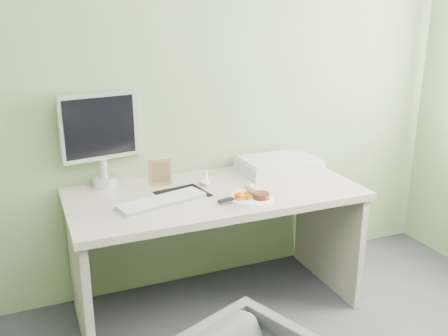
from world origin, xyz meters
name	(u,v)px	position (x,y,z in m)	size (l,w,h in m)	color
wall_back	(191,70)	(0.00, 2.00, 1.35)	(3.50, 3.50, 0.00)	gray
desk	(215,221)	(0.00, 1.62, 0.55)	(1.60, 0.75, 0.73)	#AEA492
plate	(251,198)	(0.13, 1.43, 0.74)	(0.24, 0.24, 0.01)	white
steak	(261,196)	(0.17, 1.39, 0.76)	(0.09, 0.09, 0.03)	black
potato_pile	(252,188)	(0.16, 1.48, 0.77)	(0.10, 0.08, 0.06)	tan
carrot_heap	(242,195)	(0.07, 1.42, 0.76)	(0.06, 0.05, 0.04)	#F75E05
steak_knife	(231,199)	(0.01, 1.42, 0.75)	(0.23, 0.07, 0.02)	silver
mousepad	(183,194)	(-0.18, 1.64, 0.73)	(0.26, 0.23, 0.00)	black
keyboard	(162,201)	(-0.33, 1.54, 0.75)	(0.46, 0.14, 0.02)	white
computer_mouse	(205,182)	(-0.02, 1.74, 0.75)	(0.06, 0.10, 0.04)	white
photo_frame	(160,172)	(-0.26, 1.82, 0.81)	(0.13, 0.01, 0.16)	#A4754C
eyedrop_bottle	(206,174)	(0.02, 1.83, 0.76)	(0.02, 0.02, 0.07)	white
scanner	(279,165)	(0.50, 1.81, 0.77)	(0.47, 0.31, 0.07)	silver
monitor	(101,134)	(-0.55, 1.94, 1.03)	(0.44, 0.15, 0.53)	silver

